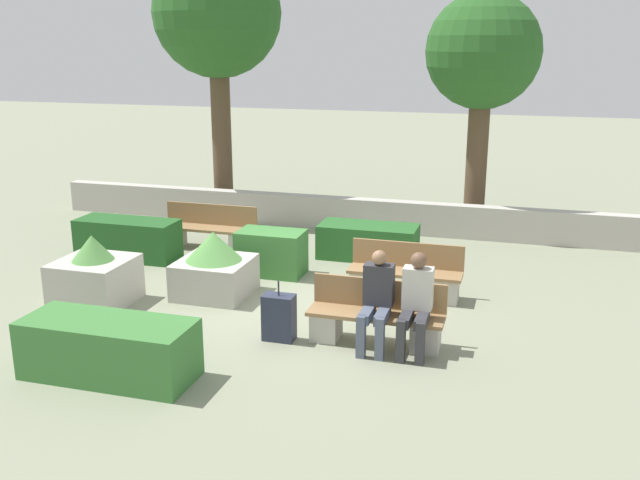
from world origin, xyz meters
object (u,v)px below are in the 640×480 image
Objects in this scene: bench_left_side at (405,277)px; planter_corner_right at (95,276)px; planter_corner_left at (214,267)px; bench_front at (376,321)px; bench_right_side at (208,232)px; suitcase at (279,317)px; tree_leftmost at (217,16)px; tree_center_left at (483,56)px; person_seated_woman at (416,300)px; person_seated_man at (377,297)px.

planter_corner_right reaches higher than bench_left_side.
planter_corner_right is (-1.57, -0.86, -0.03)m from planter_corner_left.
bench_front is 0.96× the size of bench_right_side.
tree_leftmost is at bearing 119.21° from suitcase.
tree_center_left reaches higher than bench_left_side.
tree_center_left is at bearing 50.97° from planter_corner_right.
person_seated_woman reaches higher than bench_front.
planter_corner_left is 0.23× the size of tree_center_left.
bench_right_side is 3.22m from planter_corner_right.
bench_front and bench_right_side have the same top height.
tree_leftmost is (-0.94, 2.90, 4.04)m from bench_right_side.
person_seated_woman is 0.27× the size of tree_center_left.
bench_left_side is 0.30× the size of tree_leftmost.
suitcase is (-1.29, -0.11, -0.39)m from person_seated_man.
person_seated_man reaches higher than bench_left_side.
person_seated_man is at bearing 4.79° from suitcase.
bench_right_side is 1.45× the size of person_seated_man.
tree_leftmost is 1.21× the size of tree_center_left.
tree_leftmost is (-4.98, 6.49, 3.65)m from person_seated_man.
suitcase is at bearing -112.21° from bench_left_side.
person_seated_woman is (4.55, -3.59, 0.40)m from bench_right_side.
bench_front and bench_left_side have the same top height.
tree_center_left is (5.68, 0.20, -0.80)m from tree_leftmost.
bench_front is 1.39× the size of person_seated_man.
person_seated_woman is (0.47, -2.00, 0.40)m from bench_left_side.
bench_front is 0.37× the size of tree_center_left.
person_seated_woman reaches higher than planter_corner_left.
bench_left_side is at bearing -41.85° from tree_leftmost.
person_seated_woman is 4.94m from planter_corner_right.
bench_right_side is at bearing 138.37° from person_seated_man.
tree_leftmost reaches higher than suitcase.
bench_front is 7.35m from tree_center_left.
bench_left_side is at bearing 14.66° from planter_corner_left.
bench_front is 0.41m from person_seated_man.
tree_leftmost is at bearing 127.92° from bench_front.
bench_right_side is 5.06m from tree_leftmost.
suitcase is (3.12, -0.50, -0.12)m from planter_corner_right.
person_seated_man is at bearing -23.83° from planter_corner_left.
bench_right_side is at bearing 83.48° from planter_corner_right.
planter_corner_right is 0.22× the size of tree_center_left.
bench_right_side is at bearing -146.83° from tree_center_left.
person_seated_man reaches higher than planter_corner_left.
bench_right_side is 1.43× the size of person_seated_woman.
planter_corner_left is 7.19m from tree_center_left.
bench_front is at bearing 11.19° from suitcase.
bench_right_side is (-4.01, 3.45, 0.00)m from bench_front.
planter_corner_left reaches higher than bench_right_side.
planter_corner_right is at bearing 174.92° from person_seated_man.
bench_left_side is at bearing 88.02° from bench_front.
suitcase is 8.58m from tree_leftmost.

